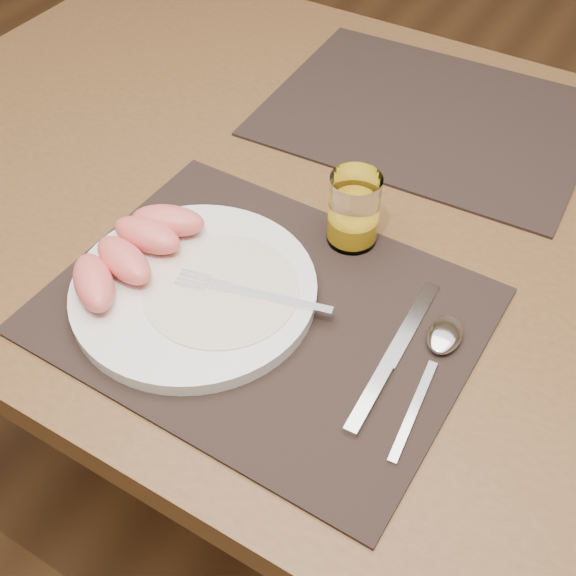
# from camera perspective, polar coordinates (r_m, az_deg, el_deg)

# --- Properties ---
(ground) EXTENTS (5.00, 5.00, 0.00)m
(ground) POSITION_cam_1_polar(r_m,az_deg,el_deg) (1.52, 3.22, -15.27)
(ground) COLOR #55371D
(ground) RESTS_ON ground
(table) EXTENTS (1.40, 0.90, 0.75)m
(table) POSITION_cam_1_polar(r_m,az_deg,el_deg) (0.98, 4.81, 3.30)
(table) COLOR brown
(table) RESTS_ON ground
(placemat_near) EXTENTS (0.46, 0.36, 0.00)m
(placemat_near) POSITION_cam_1_polar(r_m,az_deg,el_deg) (0.79, -2.04, -1.75)
(placemat_near) COLOR black
(placemat_near) RESTS_ON table
(placemat_far) EXTENTS (0.46, 0.37, 0.00)m
(placemat_far) POSITION_cam_1_polar(r_m,az_deg,el_deg) (1.09, 11.00, 13.23)
(placemat_far) COLOR black
(placemat_far) RESTS_ON table
(plate) EXTENTS (0.27, 0.27, 0.02)m
(plate) POSITION_cam_1_polar(r_m,az_deg,el_deg) (0.80, -7.42, -0.16)
(plate) COLOR white
(plate) RESTS_ON placemat_near
(plate_dressing) EXTENTS (0.17, 0.17, 0.00)m
(plate_dressing) POSITION_cam_1_polar(r_m,az_deg,el_deg) (0.78, -5.29, -0.09)
(plate_dressing) COLOR white
(plate_dressing) RESTS_ON plate
(fork) EXTENTS (0.17, 0.06, 0.00)m
(fork) POSITION_cam_1_polar(r_m,az_deg,el_deg) (0.78, -3.84, -0.20)
(fork) COLOR silver
(fork) RESTS_ON plate
(knife) EXTENTS (0.02, 0.22, 0.01)m
(knife) POSITION_cam_1_polar(r_m,az_deg,el_deg) (0.74, 7.87, -6.06)
(knife) COLOR silver
(knife) RESTS_ON placemat_near
(spoon) EXTENTS (0.04, 0.19, 0.01)m
(spoon) POSITION_cam_1_polar(r_m,az_deg,el_deg) (0.76, 11.95, -4.43)
(spoon) COLOR silver
(spoon) RESTS_ON placemat_near
(juice_glass) EXTENTS (0.06, 0.06, 0.09)m
(juice_glass) POSITION_cam_1_polar(r_m,az_deg,el_deg) (0.84, 5.20, 5.94)
(juice_glass) COLOR white
(juice_glass) RESTS_ON placemat_near
(grapefruit_wedges) EXTENTS (0.10, 0.20, 0.03)m
(grapefruit_wedges) POSITION_cam_1_polar(r_m,az_deg,el_deg) (0.82, -12.07, 3.04)
(grapefruit_wedges) COLOR #E96A5F
(grapefruit_wedges) RESTS_ON plate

